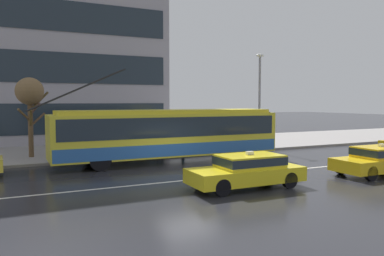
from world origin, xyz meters
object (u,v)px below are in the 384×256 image
at_px(taxi_oncoming_near, 247,169).
at_px(street_lamp, 260,92).
at_px(pedestrian_at_shelter, 183,136).
at_px(taxi_oncoming_far, 380,159).
at_px(trolleybus, 169,133).
at_px(bus_shelter, 127,122).
at_px(pedestrian_approaching_curb, 139,127).
at_px(street_tree_bare, 30,94).

height_order(taxi_oncoming_near, street_lamp, street_lamp).
bearing_deg(taxi_oncoming_near, pedestrian_at_shelter, 79.35).
distance_m(taxi_oncoming_far, pedestrian_at_shelter, 11.71).
relative_size(taxi_oncoming_far, street_lamp, 0.67).
xyz_separation_m(trolleybus, bus_shelter, (-1.42, 3.11, 0.50)).
bearing_deg(trolleybus, pedestrian_approaching_curb, 95.00).
bearing_deg(taxi_oncoming_near, trolleybus, 92.76).
bearing_deg(street_lamp, trolleybus, -161.33).
height_order(taxi_oncoming_far, street_lamp, street_lamp).
bearing_deg(pedestrian_approaching_curb, pedestrian_at_shelter, -21.50).
relative_size(trolleybus, street_tree_bare, 2.94).
bearing_deg(taxi_oncoming_far, pedestrian_approaching_curb, 123.02).
bearing_deg(street_tree_bare, pedestrian_at_shelter, -6.87).
relative_size(taxi_oncoming_far, pedestrian_approaching_curb, 2.18).
bearing_deg(taxi_oncoming_near, street_tree_bare, 122.08).
xyz_separation_m(pedestrian_at_shelter, street_lamp, (5.59, -0.51, 2.89)).
distance_m(trolleybus, taxi_oncoming_far, 10.39).
height_order(pedestrian_at_shelter, street_tree_bare, street_tree_bare).
bearing_deg(bus_shelter, pedestrian_approaching_curb, 45.80).
bearing_deg(bus_shelter, street_tree_bare, 167.92).
height_order(pedestrian_at_shelter, street_lamp, street_lamp).
bearing_deg(pedestrian_approaching_curb, taxi_oncoming_far, -56.98).
xyz_separation_m(pedestrian_at_shelter, street_tree_bare, (-9.00, 1.08, 2.65)).
relative_size(taxi_oncoming_far, taxi_oncoming_near, 0.97).
distance_m(pedestrian_at_shelter, street_tree_bare, 9.44).
distance_m(trolleybus, pedestrian_at_shelter, 3.92).
height_order(taxi_oncoming_far, pedestrian_at_shelter, pedestrian_at_shelter).
relative_size(street_lamp, street_tree_bare, 1.43).
bearing_deg(street_tree_bare, bus_shelter, -12.08).
bearing_deg(taxi_oncoming_far, street_lamp, 86.31).
height_order(pedestrian_approaching_curb, street_tree_bare, street_tree_bare).
distance_m(pedestrian_approaching_curb, street_lamp, 8.66).
bearing_deg(street_tree_bare, pedestrian_approaching_curb, -0.44).
relative_size(pedestrian_approaching_curb, street_lamp, 0.31).
distance_m(taxi_oncoming_far, street_tree_bare, 18.44).
xyz_separation_m(taxi_oncoming_near, pedestrian_at_shelter, (1.92, 10.21, 0.37)).
distance_m(taxi_oncoming_far, street_lamp, 10.63).
bearing_deg(pedestrian_at_shelter, taxi_oncoming_far, -65.03).
xyz_separation_m(bus_shelter, pedestrian_at_shelter, (3.68, 0.05, -1.00)).
relative_size(taxi_oncoming_near, pedestrian_at_shelter, 2.82).
distance_m(trolleybus, pedestrian_approaching_curb, 4.21).
distance_m(bus_shelter, pedestrian_at_shelter, 3.82).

